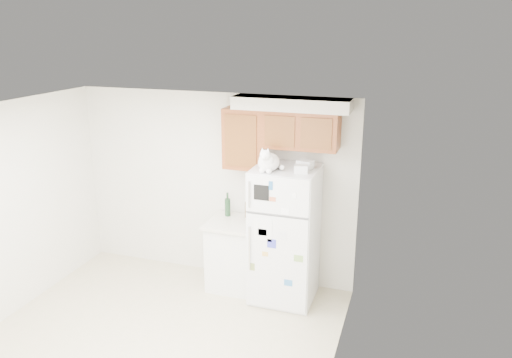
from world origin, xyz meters
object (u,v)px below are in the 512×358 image
at_px(bottle_amber, 247,207).
at_px(bottle_green, 228,204).
at_px(cat, 268,162).
at_px(storage_box_front, 301,169).
at_px(refrigerator, 285,235).
at_px(base_counter, 234,254).
at_px(storage_box_back, 305,164).

bearing_deg(bottle_amber, bottle_green, -174.72).
distance_m(cat, storage_box_front, 0.38).
height_order(refrigerator, storage_box_front, storage_box_front).
height_order(storage_box_front, bottle_green, storage_box_front).
distance_m(base_counter, bottle_amber, 0.64).
bearing_deg(bottle_amber, storage_box_back, -13.56).
distance_m(refrigerator, bottle_amber, 0.65).
relative_size(storage_box_back, bottle_amber, 0.63).
distance_m(storage_box_front, bottle_green, 1.28).
relative_size(cat, bottle_green, 1.38).
xyz_separation_m(storage_box_back, bottle_green, (-1.05, 0.16, -0.67)).
bearing_deg(bottle_amber, storage_box_front, -25.62).
bearing_deg(storage_box_front, base_counter, 152.65).
relative_size(base_counter, cat, 2.11).
xyz_separation_m(refrigerator, storage_box_front, (0.21, -0.13, 0.89)).
relative_size(storage_box_front, bottle_green, 0.47).
height_order(storage_box_back, storage_box_front, storage_box_back).
relative_size(storage_box_back, storage_box_front, 1.20).
bearing_deg(refrigerator, storage_box_front, -31.26).
height_order(bottle_green, bottle_amber, bottle_green).
height_order(base_counter, bottle_amber, bottle_amber).
bearing_deg(storage_box_back, refrigerator, -152.85).
bearing_deg(base_counter, storage_box_back, -1.16).
distance_m(base_counter, bottle_green, 0.65).
distance_m(cat, storage_box_back, 0.45).
xyz_separation_m(storage_box_back, storage_box_front, (-0.01, -0.18, -0.01)).
bearing_deg(cat, refrigerator, 48.57).
relative_size(bottle_green, bottle_amber, 1.11).
xyz_separation_m(base_counter, bottle_green, (-0.14, 0.15, 0.62)).
xyz_separation_m(refrigerator, base_counter, (-0.69, 0.07, -0.39)).
bearing_deg(storage_box_front, storage_box_back, 72.74).
relative_size(refrigerator, storage_box_front, 11.33).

